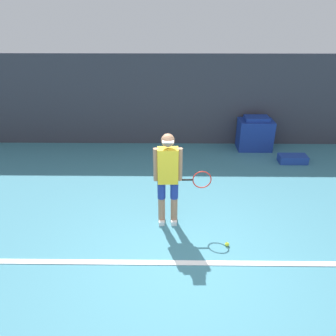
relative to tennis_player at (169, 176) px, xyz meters
The scene contains 7 objects.
ground_plane 1.41m from the tennis_player, 78.19° to the right, with size 24.00×24.00×0.00m, color teal.
back_wall 3.83m from the tennis_player, 86.78° to the left, with size 24.00×0.10×2.43m.
court_baseline 1.42m from the tennis_player, 78.44° to the right, with size 21.60×0.10×0.01m.
tennis_player is the anchor object (origin of this frame).
tennis_ball 1.47m from the tennis_player, 33.85° to the right, with size 0.07×0.07×0.07m.
covered_chair 4.14m from the tennis_player, 56.35° to the left, with size 0.89×0.59×0.90m.
equipment_bag 4.07m from the tennis_player, 39.80° to the left, with size 0.69×0.33×0.19m.
Camera 1 is at (-0.17, -3.83, 3.52)m, focal length 35.00 mm.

